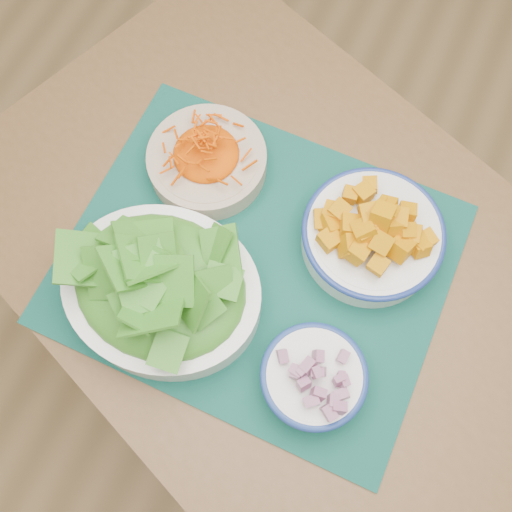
{
  "coord_description": "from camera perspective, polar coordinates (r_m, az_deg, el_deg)",
  "views": [
    {
      "loc": [
        -0.14,
        -0.48,
        1.6
      ],
      "look_at": [
        -0.26,
        -0.22,
        0.78
      ],
      "focal_mm": 40.0,
      "sensor_mm": 36.0,
      "label": 1
    }
  ],
  "objects": [
    {
      "name": "squash_bowl",
      "position": [
        0.88,
        11.73,
        2.42
      ],
      "size": [
        0.27,
        0.27,
        0.11
      ],
      "rotation": [
        0.0,
        0.0,
        -0.34
      ],
      "color": "white",
      "rests_on": "placemat"
    },
    {
      "name": "lettuce_bowl",
      "position": [
        0.83,
        -9.54,
        -2.95
      ],
      "size": [
        0.31,
        0.27,
        0.13
      ],
      "rotation": [
        0.0,
        0.0,
        0.06
      ],
      "color": "white",
      "rests_on": "placemat"
    },
    {
      "name": "ground",
      "position": [
        1.68,
        11.24,
        -6.05
      ],
      "size": [
        4.0,
        4.0,
        0.0
      ],
      "primitive_type": "plane",
      "color": "#A88451",
      "rests_on": "ground"
    },
    {
      "name": "onion_bowl",
      "position": [
        0.82,
        5.8,
        -11.89
      ],
      "size": [
        0.17,
        0.17,
        0.08
      ],
      "rotation": [
        0.0,
        0.0,
        0.24
      ],
      "color": "white",
      "rests_on": "placemat"
    },
    {
      "name": "carrot_bowl",
      "position": [
        0.94,
        -4.94,
        9.71
      ],
      "size": [
        0.23,
        0.23,
        0.07
      ],
      "rotation": [
        0.0,
        0.0,
        -0.24
      ],
      "color": "#C5AE93",
      "rests_on": "placemat"
    },
    {
      "name": "placemat",
      "position": [
        0.9,
        -0.0,
        -0.69
      ],
      "size": [
        0.58,
        0.48,
        0.0
      ],
      "primitive_type": "cube",
      "rotation": [
        0.0,
        0.0,
        0.0
      ],
      "color": "#07332C",
      "rests_on": "table"
    },
    {
      "name": "table",
      "position": [
        1.01,
        2.94,
        -2.51
      ],
      "size": [
        1.27,
        1.06,
        0.75
      ],
      "rotation": [
        0.0,
        0.0,
        -0.37
      ],
      "color": "brown",
      "rests_on": "ground"
    }
  ]
}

